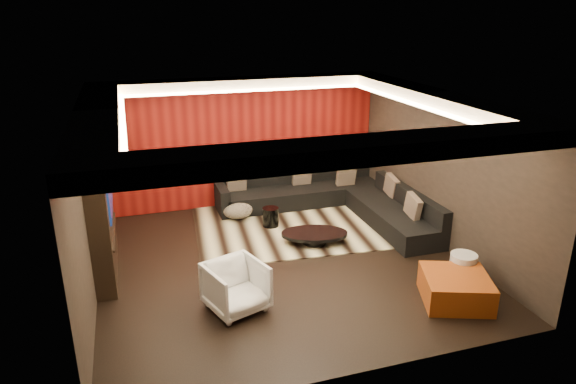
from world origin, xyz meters
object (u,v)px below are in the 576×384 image
object	(u,v)px
drum_stool	(271,217)
orange_ottoman	(456,288)
white_side_table	(462,269)
coffee_table	(314,237)
armchair	(236,287)
sectional_sofa	(334,201)

from	to	relation	value
drum_stool	orange_ottoman	bearing A→B (deg)	-61.78
white_side_table	orange_ottoman	size ratio (longest dim) A/B	0.55
drum_stool	orange_ottoman	size ratio (longest dim) A/B	0.40
coffee_table	drum_stool	distance (m)	1.15
coffee_table	armchair	distance (m)	2.54
drum_stool	armchair	xyz separation A→B (m)	(-1.28, -2.72, 0.15)
coffee_table	orange_ottoman	distance (m)	2.82
coffee_table	armchair	xyz separation A→B (m)	(-1.84, -1.73, 0.24)
coffee_table	orange_ottoman	xyz separation A→B (m)	(1.31, -2.49, 0.09)
white_side_table	sectional_sofa	world-z (taller)	sectional_sofa
white_side_table	orange_ottoman	xyz separation A→B (m)	(-0.40, -0.40, -0.05)
white_side_table	armchair	distance (m)	3.57
drum_stool	sectional_sofa	size ratio (longest dim) A/B	0.10
coffee_table	armchair	size ratio (longest dim) A/B	1.54
coffee_table	white_side_table	distance (m)	2.70
drum_stool	white_side_table	distance (m)	3.83
coffee_table	sectional_sofa	world-z (taller)	sectional_sofa
coffee_table	white_side_table	xyz separation A→B (m)	(1.71, -2.09, 0.13)
sectional_sofa	orange_ottoman	bearing A→B (deg)	-84.48
coffee_table	sectional_sofa	size ratio (longest dim) A/B	0.34
white_side_table	sectional_sofa	bearing A→B (deg)	102.62
white_side_table	orange_ottoman	bearing A→B (deg)	-134.59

